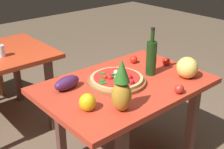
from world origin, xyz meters
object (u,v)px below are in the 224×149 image
Objects in this scene: pizza at (117,78)px; melon at (187,68)px; tomato_by_bottle at (166,61)px; tomato_at_corner at (134,59)px; pizza_board at (117,82)px; tomato_near_board at (179,89)px; pineapple_left at (122,88)px; eggplant at (67,83)px; drinking_glass_water at (1,51)px; wine_bottle at (151,57)px; display_table at (125,95)px; bell_pepper at (87,102)px.

melon reaches higher than pizza.
melon reaches higher than tomato_by_bottle.
melon is 2.48× the size of tomato_at_corner.
pizza_board is 0.44m from tomato_near_board.
tomato_near_board is (-0.15, -0.58, 0.00)m from tomato_at_corner.
pineapple_left is 0.81m from tomato_by_bottle.
tomato_near_board is (0.43, -0.09, -0.11)m from pineapple_left.
pizza is 1.86× the size of eggplant.
melon is 2.52× the size of tomato_by_bottle.
melon is 0.27m from tomato_by_bottle.
wine_bottle is at bearing -57.26° from drinking_glass_water.
drinking_glass_water is (-0.41, 1.05, 0.01)m from pizza.
pizza is at bearing 150.11° from melon.
pizza_board is 0.53m from melon.
wine_bottle reaches higher than pizza.
wine_bottle is at bearing -103.67° from tomato_at_corner.
wine_bottle is 1.31m from drinking_glass_water.
drinking_glass_water is (-0.19, 1.34, -0.09)m from pineapple_left.
pizza_board is 0.35m from eggplant.
pineapple_left is 2.05× the size of melon.
tomato_at_corner is (0.58, 0.49, -0.11)m from pineapple_left.
pineapple_left is at bearing -139.97° from tomato_at_corner.
display_table is 18.87× the size of tomato_at_corner.
drinking_glass_water is (-0.09, 0.89, 0.01)m from eggplant.
melon reaches higher than tomato_at_corner.
wine_bottle reaches higher than tomato_at_corner.
eggplant is at bearing 151.52° from melon.
melon is at bearing -29.89° from pizza.
wine_bottle is 1.11× the size of pineapple_left.
bell_pepper is at bearing -170.83° from wine_bottle.
tomato_by_bottle is at bearing 49.75° from tomato_near_board.
melon reaches higher than drinking_glass_water.
melon is at bearing -28.48° from eggplant.
bell_pepper is at bearing 137.89° from pineapple_left.
pizza_board is at bearing 74.62° from pizza.
tomato_by_bottle is at bearing -50.24° from tomato_at_corner.
bell_pepper reaches higher than drinking_glass_water.
pineapple_left reaches higher than tomato_near_board.
pizza_board is 1.15× the size of wine_bottle.
eggplant is (-0.76, 0.41, -0.03)m from melon.
eggplant is at bearing 152.47° from display_table.
display_table is at bearing 150.68° from melon.
eggplant is at bearing 134.35° from tomato_near_board.
drinking_glass_water is (-0.04, 1.20, 0.00)m from bell_pepper.
pizza is 0.41m from tomato_at_corner.
pizza reaches higher than display_table.
drinking_glass_water reaches higher than tomato_by_bottle.
pineapple_left is 1.62× the size of eggplant.
tomato_near_board is (0.21, -0.38, -0.01)m from pizza.
pineapple_left is 5.09× the size of tomato_at_corner.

